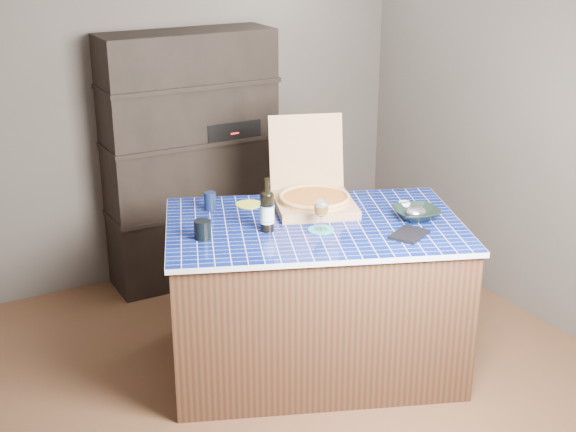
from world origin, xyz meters
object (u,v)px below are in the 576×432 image
kitchen_island (314,296)px  wine_glass (321,209)px  bowl (416,213)px  dvd_case (409,234)px  mead_bottle (267,210)px  pizza_box (314,196)px

kitchen_island → wine_glass: 0.59m
kitchen_island → bowl: bearing=0.0°
dvd_case → bowl: bowl is taller
bowl → wine_glass: bearing=169.5°
kitchen_island → mead_bottle: mead_bottle is taller
kitchen_island → mead_bottle: (-0.28, 0.03, 0.57)m
pizza_box → mead_bottle: 0.46m
wine_glass → dvd_case: 0.49m
wine_glass → bowl: size_ratio=0.71×
pizza_box → mead_bottle: bearing=-134.6°
mead_bottle → wine_glass: size_ratio=1.69×
pizza_box → dvd_case: bearing=-51.3°
wine_glass → bowl: wine_glass is taller
kitchen_island → dvd_case: size_ratio=8.95×
pizza_box → bowl: 0.61m
kitchen_island → dvd_case: bearing=-27.6°
bowl → dvd_case: bearing=-134.9°
bowl → pizza_box: bearing=133.1°
kitchen_island → pizza_box: (0.13, 0.23, 0.52)m
wine_glass → bowl: (0.57, -0.11, -0.10)m
mead_bottle → bowl: 0.87m
mead_bottle → bowl: size_ratio=1.20×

